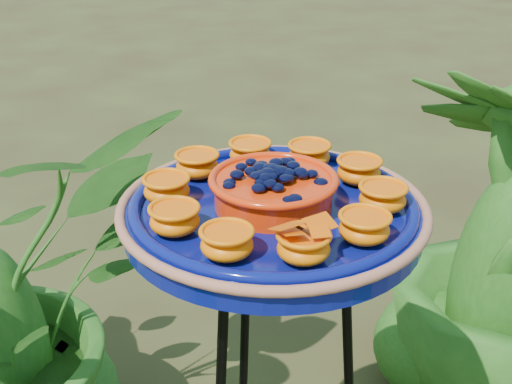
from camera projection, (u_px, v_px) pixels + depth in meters
feeder_dish at (273, 207)px, 1.17m from camera, size 0.57×0.57×0.12m
shrub_back_right at (507, 255)px, 1.95m from camera, size 0.85×0.85×1.08m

